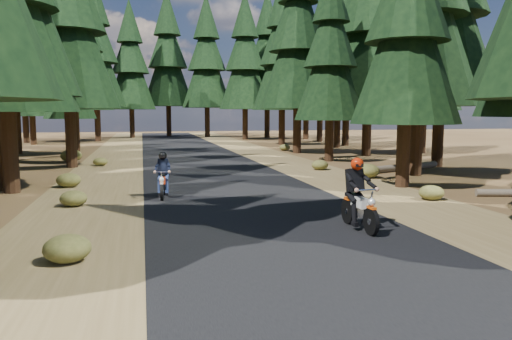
# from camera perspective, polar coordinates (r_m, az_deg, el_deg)

# --- Properties ---
(ground) EXTENTS (120.00, 120.00, 0.00)m
(ground) POSITION_cam_1_polar(r_m,az_deg,el_deg) (12.27, 1.57, -5.89)
(ground) COLOR #422E17
(ground) RESTS_ON ground
(road) EXTENTS (6.00, 100.00, 0.01)m
(road) POSITION_cam_1_polar(r_m,az_deg,el_deg) (17.08, -2.62, -2.34)
(road) COLOR black
(road) RESTS_ON ground
(shoulder_l) EXTENTS (3.20, 100.00, 0.01)m
(shoulder_l) POSITION_cam_1_polar(r_m,az_deg,el_deg) (16.89, -18.18, -2.77)
(shoulder_l) COLOR brown
(shoulder_l) RESTS_ON ground
(shoulder_r) EXTENTS (3.20, 100.00, 0.01)m
(shoulder_r) POSITION_cam_1_polar(r_m,az_deg,el_deg) (18.45, 11.59, -1.81)
(shoulder_r) COLOR brown
(shoulder_r) RESTS_ON ground
(pine_forest) EXTENTS (34.59, 55.08, 16.32)m
(pine_forest) POSITION_cam_1_polar(r_m,az_deg,el_deg) (33.20, -7.85, 15.59)
(pine_forest) COLOR black
(pine_forest) RESTS_ON ground
(log_near) EXTENTS (4.96, 2.33, 0.32)m
(log_near) POSITION_cam_1_polar(r_m,az_deg,el_deg) (23.66, 16.12, 0.27)
(log_near) COLOR #4C4233
(log_near) RESTS_ON ground
(understory_shrubs) EXTENTS (14.45, 30.79, 0.67)m
(understory_shrubs) POSITION_cam_1_polar(r_m,az_deg,el_deg) (19.24, -4.54, -0.54)
(understory_shrubs) COLOR #474C1E
(understory_shrubs) RESTS_ON ground
(rider_lead) EXTENTS (0.59, 1.83, 1.62)m
(rider_lead) POSITION_cam_1_polar(r_m,az_deg,el_deg) (11.55, 11.72, -4.05)
(rider_lead) COLOR silver
(rider_lead) RESTS_ON road
(rider_follow) EXTENTS (0.65, 1.65, 1.43)m
(rider_follow) POSITION_cam_1_polar(r_m,az_deg,el_deg) (15.75, -10.59, -1.44)
(rider_follow) COLOR #AA2D0B
(rider_follow) RESTS_ON road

